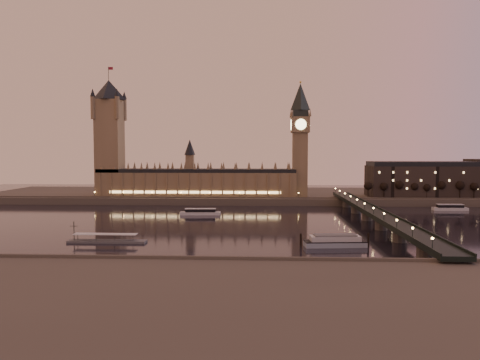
% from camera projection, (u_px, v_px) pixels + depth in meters
% --- Properties ---
extents(ground, '(700.00, 700.00, 0.00)m').
position_uv_depth(ground, '(232.00, 224.00, 305.87)').
color(ground, black).
rests_on(ground, ground).
extents(far_embankment, '(560.00, 130.00, 6.00)m').
position_uv_depth(far_embankment, '(272.00, 195.00, 468.78)').
color(far_embankment, '#423D35').
rests_on(far_embankment, ground).
extents(near_embankment, '(560.00, 110.00, 6.00)m').
position_uv_depth(near_embankment, '(299.00, 312.00, 129.82)').
color(near_embankment, '#423D35').
rests_on(near_embankment, ground).
extents(palace_of_westminster, '(180.00, 26.62, 52.00)m').
position_uv_depth(palace_of_westminster, '(196.00, 179.00, 426.99)').
color(palace_of_westminster, brown).
rests_on(palace_of_westminster, ground).
extents(victoria_tower, '(31.68, 31.68, 118.00)m').
position_uv_depth(victoria_tower, '(109.00, 131.00, 427.95)').
color(victoria_tower, brown).
rests_on(victoria_tower, ground).
extents(big_ben, '(17.68, 17.68, 104.00)m').
position_uv_depth(big_ben, '(300.00, 133.00, 419.96)').
color(big_ben, brown).
rests_on(big_ben, ground).
extents(westminster_bridge, '(13.20, 260.00, 15.30)m').
position_uv_depth(westminster_bridge, '(373.00, 216.00, 301.26)').
color(westminster_bridge, black).
rests_on(westminster_bridge, ground).
extents(city_block, '(155.00, 45.00, 34.00)m').
position_uv_depth(city_block, '(454.00, 179.00, 425.94)').
color(city_block, black).
rests_on(city_block, ground).
extents(bare_tree_0, '(6.82, 6.82, 13.87)m').
position_uv_depth(bare_tree_0, '(368.00, 187.00, 408.26)').
color(bare_tree_0, black).
rests_on(bare_tree_0, ground).
extents(bare_tree_1, '(6.82, 6.82, 13.87)m').
position_uv_depth(bare_tree_1, '(383.00, 187.00, 407.66)').
color(bare_tree_1, black).
rests_on(bare_tree_1, ground).
extents(bare_tree_2, '(6.82, 6.82, 13.87)m').
position_uv_depth(bare_tree_2, '(398.00, 187.00, 407.06)').
color(bare_tree_2, black).
rests_on(bare_tree_2, ground).
extents(bare_tree_3, '(6.82, 6.82, 13.87)m').
position_uv_depth(bare_tree_3, '(413.00, 187.00, 406.45)').
color(bare_tree_3, black).
rests_on(bare_tree_3, ground).
extents(bare_tree_4, '(6.82, 6.82, 13.87)m').
position_uv_depth(bare_tree_4, '(429.00, 187.00, 405.85)').
color(bare_tree_4, black).
rests_on(bare_tree_4, ground).
extents(bare_tree_5, '(6.82, 6.82, 13.87)m').
position_uv_depth(bare_tree_5, '(444.00, 187.00, 405.25)').
color(bare_tree_5, black).
rests_on(bare_tree_5, ground).
extents(bare_tree_6, '(6.82, 6.82, 13.87)m').
position_uv_depth(bare_tree_6, '(459.00, 187.00, 404.65)').
color(bare_tree_6, black).
rests_on(bare_tree_6, ground).
extents(bare_tree_7, '(6.82, 6.82, 13.87)m').
position_uv_depth(bare_tree_7, '(474.00, 187.00, 404.04)').
color(bare_tree_7, black).
rests_on(bare_tree_7, ground).
extents(cruise_boat_a, '(30.42, 8.28, 4.81)m').
position_uv_depth(cruise_boat_a, '(200.00, 212.00, 348.37)').
color(cruise_boat_a, silver).
rests_on(cruise_boat_a, ground).
extents(cruise_boat_b, '(27.12, 6.89, 5.00)m').
position_uv_depth(cruise_boat_b, '(450.00, 208.00, 374.61)').
color(cruise_boat_b, silver).
rests_on(cruise_boat_b, ground).
extents(moored_barge, '(35.11, 11.38, 6.46)m').
position_uv_depth(moored_barge, '(335.00, 241.00, 233.04)').
color(moored_barge, '#93A6BB').
rests_on(moored_barge, ground).
extents(pontoon_pier, '(40.86, 6.81, 10.89)m').
position_uv_depth(pontoon_pier, '(107.00, 240.00, 243.48)').
color(pontoon_pier, '#595B5E').
rests_on(pontoon_pier, ground).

